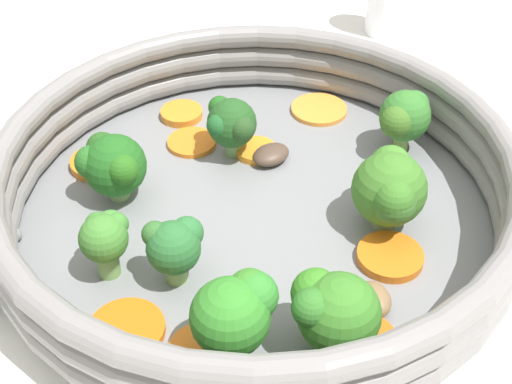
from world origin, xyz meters
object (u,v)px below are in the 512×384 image
Objects in this scene: carrot_slice_0 at (390,256)px; skillet at (256,218)px; carrot_slice_5 at (256,150)px; broccoli_floret_2 at (405,116)px; carrot_slice_1 at (199,350)px; broccoli_floret_5 at (237,311)px; broccoli_floret_0 at (105,236)px; carrot_slice_8 at (127,330)px; broccoli_floret_7 at (333,311)px; carrot_slice_6 at (364,341)px; broccoli_floret_4 at (112,164)px; broccoli_floret_3 at (231,123)px; carrot_slice_7 at (319,109)px; broccoli_floret_6 at (390,189)px; mushroom_piece_0 at (271,155)px; carrot_slice_3 at (98,163)px; broccoli_floret_1 at (174,246)px; mushroom_piece_1 at (374,299)px; carrot_slice_2 at (182,114)px.

skillet is at bearing -40.41° from carrot_slice_0.
broccoli_floret_2 is at bearing 171.63° from carrot_slice_5.
broccoli_floret_5 reaches higher than carrot_slice_1.
carrot_slice_0 is 0.17m from broccoli_floret_0.
broccoli_floret_7 is (-0.11, 0.03, 0.02)m from carrot_slice_8.
broccoli_floret_4 reaches higher than carrot_slice_6.
broccoli_floret_3 reaches higher than skillet.
carrot_slice_0 and carrot_slice_5 have the same top height.
carrot_slice_7 is 0.75× the size of broccoli_floret_6.
carrot_slice_6 is at bearing 64.33° from broccoli_floret_2.
mushroom_piece_0 is at bearing -54.17° from broccoli_floret_6.
skillet is 6.02× the size of broccoli_floret_5.
carrot_slice_8 is 0.24m from broccoli_floret_2.
broccoli_floret_1 reaches higher than carrot_slice_3.
skillet is at bearing -115.52° from carrot_slice_1.
broccoli_floret_2 is (-0.16, -0.15, 0.03)m from carrot_slice_1.
carrot_slice_5 is 0.03m from broccoli_floret_3.
mushroom_piece_1 is (-0.08, -0.02, -0.03)m from broccoli_floret_5.
carrot_slice_0 is at bearing 122.18° from broccoli_floret_3.
broccoli_floret_0 reaches higher than carrot_slice_2.
carrot_slice_1 is at bearing 7.17° from mushroom_piece_1.
broccoli_floret_3 is (0.01, -0.06, 0.03)m from skillet.
broccoli_floret_6 reaches higher than carrot_slice_7.
broccoli_floret_2 reaches higher than carrot_slice_0.
broccoli_floret_6 is at bearing 151.39° from carrot_slice_3.
mushroom_piece_1 is at bearing -145.87° from broccoli_floret_7.
mushroom_piece_1 is at bearing 109.51° from broccoli_floret_3.
broccoli_floret_0 is at bearing -19.31° from broccoli_floret_1.
broccoli_floret_2 reaches higher than broccoli_floret_1.
broccoli_floret_1 is 0.19m from broccoli_floret_2.
mushroom_piece_0 is at bearing -78.56° from mushroom_piece_1.
carrot_slice_2 is (0.04, -0.12, 0.01)m from skillet.
carrot_slice_0 is at bearing 116.16° from carrot_slice_5.
broccoli_floret_0 is at bearing 21.40° from broccoli_floret_2.
carrot_slice_6 is (0.03, 0.06, -0.00)m from carrot_slice_0.
broccoli_floret_4 is at bearing 108.17° from carrot_slice_3.
carrot_slice_0 is at bearing -170.65° from carrot_slice_8.
broccoli_floret_4 is (0.00, -0.12, 0.02)m from carrot_slice_8.
broccoli_floret_3 is 0.17m from broccoli_floret_5.
broccoli_floret_4 is at bearing 4.09° from broccoli_floret_2.
broccoli_floret_6 is at bearing -149.43° from carrot_slice_1.
carrot_slice_7 is 0.09m from broccoli_floret_3.
broccoli_floret_2 reaches higher than carrot_slice_3.
mushroom_piece_1 is at bearing 137.86° from broccoli_floret_4.
carrot_slice_7 is at bearing -150.69° from broccoli_floret_3.
carrot_slice_0 is at bearing -122.69° from mushroom_piece_1.
broccoli_floret_0 is 0.96× the size of broccoli_floret_3.
carrot_slice_2 is 0.68× the size of broccoli_floret_4.
broccoli_floret_6 is (0.04, 0.08, 0.00)m from broccoli_floret_2.
skillet is 9.89× the size of carrot_slice_2.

